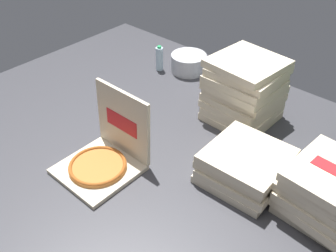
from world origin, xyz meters
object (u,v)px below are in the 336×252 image
at_px(water_bottle_0, 207,76).
at_px(water_bottle_2, 159,59).
at_px(pizza_stack_left_mid, 244,90).
at_px(ice_bucket, 189,63).
at_px(open_pizza_box, 105,154).
at_px(water_bottle_1, 222,68).
at_px(pizza_stack_center_far, 331,193).
at_px(pizza_stack_right_near, 245,165).

relative_size(water_bottle_0, water_bottle_2, 1.00).
relative_size(pizza_stack_left_mid, water_bottle_0, 2.14).
bearing_deg(water_bottle_0, ice_bucket, 157.36).
distance_m(open_pizza_box, water_bottle_2, 1.13).
distance_m(ice_bucket, water_bottle_1, 0.27).
height_order(pizza_stack_center_far, water_bottle_1, pizza_stack_center_far).
distance_m(open_pizza_box, ice_bucket, 1.19).
height_order(pizza_stack_left_mid, water_bottle_0, pizza_stack_left_mid).
bearing_deg(water_bottle_1, pizza_stack_center_far, -32.63).
distance_m(open_pizza_box, water_bottle_0, 1.03).
height_order(ice_bucket, water_bottle_0, water_bottle_0).
height_order(pizza_stack_right_near, pizza_stack_left_mid, pizza_stack_left_mid).
bearing_deg(pizza_stack_right_near, ice_bucket, 143.39).
xyz_separation_m(pizza_stack_right_near, water_bottle_0, (-0.71, 0.61, 0.00)).
distance_m(open_pizza_box, pizza_stack_left_mid, 0.94).
height_order(pizza_stack_center_far, water_bottle_0, pizza_stack_center_far).
bearing_deg(open_pizza_box, pizza_stack_center_far, 24.91).
xyz_separation_m(open_pizza_box, water_bottle_2, (-0.53, 1.00, 0.01)).
height_order(ice_bucket, water_bottle_2, water_bottle_2).
bearing_deg(water_bottle_2, open_pizza_box, -62.29).
height_order(open_pizza_box, pizza_stack_right_near, open_pizza_box).
xyz_separation_m(pizza_stack_center_far, water_bottle_1, (-1.12, 0.72, -0.04)).
xyz_separation_m(pizza_stack_right_near, water_bottle_1, (-0.70, 0.78, 0.00)).
height_order(open_pizza_box, ice_bucket, open_pizza_box).
distance_m(pizza_stack_right_near, water_bottle_0, 0.94).
distance_m(pizza_stack_center_far, water_bottle_2, 1.65).
bearing_deg(ice_bucket, open_pizza_box, -73.05).
height_order(pizza_stack_left_mid, water_bottle_2, pizza_stack_left_mid).
bearing_deg(pizza_stack_center_far, open_pizza_box, -155.09).
bearing_deg(pizza_stack_left_mid, pizza_stack_center_far, -28.22).
bearing_deg(open_pizza_box, water_bottle_1, 93.86).
bearing_deg(pizza_stack_left_mid, water_bottle_0, 159.22).
xyz_separation_m(pizza_stack_right_near, water_bottle_2, (-1.14, 0.58, 0.00)).
height_order(open_pizza_box, water_bottle_2, open_pizza_box).
bearing_deg(open_pizza_box, pizza_stack_left_mid, 71.02).
distance_m(water_bottle_0, water_bottle_1, 0.17).
bearing_deg(ice_bucket, water_bottle_0, -22.64).
xyz_separation_m(pizza_stack_left_mid, water_bottle_1, (-0.38, 0.32, -0.11)).
xyz_separation_m(ice_bucket, water_bottle_0, (0.26, -0.11, 0.03)).
height_order(pizza_stack_right_near, ice_bucket, pizza_stack_right_near).
bearing_deg(pizza_stack_left_mid, ice_bucket, 158.48).
bearing_deg(pizza_stack_center_far, water_bottle_2, 161.76).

